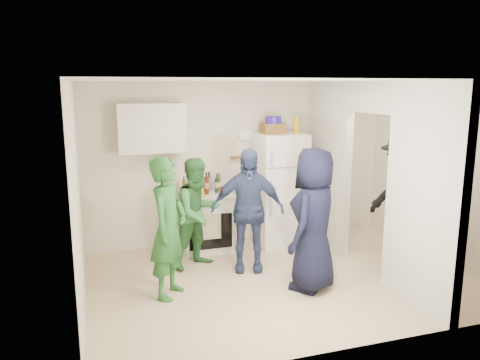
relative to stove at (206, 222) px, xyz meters
name	(u,v)px	position (x,y,z in m)	size (l,w,h in m)	color
floor	(281,279)	(0.66, -1.37, -0.43)	(4.80, 4.80, 0.00)	beige
wall_back	(241,163)	(0.66, 0.33, 0.82)	(4.80, 4.80, 0.00)	silver
wall_front	(357,221)	(0.66, -3.07, 0.82)	(4.80, 4.80, 0.00)	silver
wall_left	(78,198)	(-1.74, -1.37, 0.82)	(3.40, 3.40, 0.00)	silver
wall_right	(443,173)	(3.06, -1.37, 0.82)	(3.40, 3.40, 0.00)	silver
ceiling	(285,81)	(0.66, -1.37, 2.07)	(4.80, 4.80, 0.00)	white
partition_pier_back	(328,165)	(1.86, -0.27, 0.82)	(0.12, 1.20, 2.50)	silver
partition_pier_front	(424,197)	(1.86, -2.47, 0.82)	(0.12, 1.20, 2.50)	silver
partition_header	(372,97)	(1.86, -1.37, 1.87)	(0.12, 1.00, 0.40)	silver
stove	(206,222)	(0.00, 0.00, 0.00)	(0.73, 0.61, 0.87)	white
upper_cabinet	(151,128)	(-0.74, 0.15, 1.42)	(0.95, 0.34, 0.70)	silver
fridge	(279,189)	(1.17, -0.03, 0.43)	(0.71, 0.69, 1.73)	white
wicker_basket	(273,128)	(1.07, 0.02, 1.37)	(0.35, 0.25, 0.15)	brown
blue_bowl	(273,120)	(1.07, 0.02, 1.50)	(0.24, 0.24, 0.11)	#281699
yellow_cup_stack_top	(297,125)	(1.39, -0.13, 1.42)	(0.09, 0.09, 0.25)	gold
wall_clock	(245,134)	(0.71, 0.31, 1.27)	(0.22, 0.22, 0.03)	white
spice_shelf	(242,157)	(0.66, 0.28, 0.92)	(0.35, 0.08, 0.03)	olive
nook_window	(434,143)	(3.04, -1.17, 1.22)	(0.03, 0.70, 0.80)	black
nook_window_frame	(433,143)	(3.03, -1.17, 1.22)	(0.04, 0.76, 0.86)	white
nook_valance	(434,118)	(3.00, -1.17, 1.57)	(0.04, 0.82, 0.18)	white
yellow_cup_stack_stove	(201,189)	(-0.12, -0.22, 0.56)	(0.09, 0.09, 0.25)	#F2B114
red_cup	(223,192)	(0.22, -0.20, 0.49)	(0.09, 0.09, 0.12)	#C4380D
person_green_left	(168,228)	(-0.77, -1.40, 0.39)	(0.60, 0.40, 1.66)	#29672C
person_green_center	(198,213)	(-0.24, -0.59, 0.32)	(0.73, 0.57, 1.50)	#347642
person_denim	(248,210)	(0.35, -0.91, 0.39)	(0.97, 0.40, 1.65)	#344A73
person_navy	(314,220)	(0.92, -1.72, 0.43)	(0.85, 0.55, 1.73)	black
person_nook	(404,198)	(2.47, -1.34, 0.49)	(1.20, 0.69, 1.85)	black
bottle_a	(184,185)	(-0.30, 0.12, 0.56)	(0.06, 0.06, 0.26)	brown
bottle_b	(194,186)	(-0.18, -0.08, 0.58)	(0.06, 0.06, 0.30)	#21521B
bottle_c	(197,184)	(-0.09, 0.15, 0.56)	(0.08, 0.08, 0.24)	#B0B5BF
bottle_d	(207,183)	(0.01, -0.05, 0.60)	(0.06, 0.06, 0.33)	#5C1F10
bottle_e	(209,181)	(0.11, 0.20, 0.58)	(0.08, 0.08, 0.29)	#99A4A9
bottle_f	(217,183)	(0.18, 0.03, 0.58)	(0.06, 0.06, 0.29)	#13361D
bottle_g	(219,182)	(0.25, 0.16, 0.57)	(0.06, 0.06, 0.27)	brown
bottle_h	(188,186)	(-0.29, -0.14, 0.60)	(0.07, 0.07, 0.32)	#B3BBC0
bottle_i	(206,182)	(0.05, 0.12, 0.59)	(0.08, 0.08, 0.30)	#492A0C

